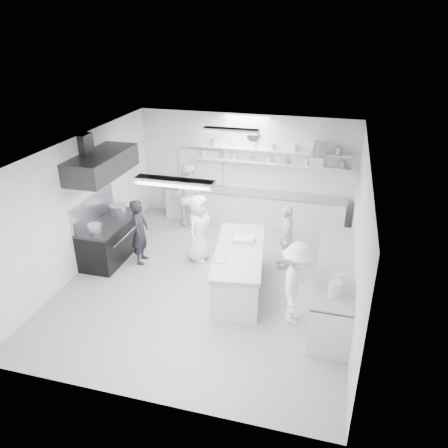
% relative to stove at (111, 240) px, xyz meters
% --- Properties ---
extents(floor, '(6.00, 7.00, 0.02)m').
position_rel_stove_xyz_m(floor, '(2.60, -0.40, -0.46)').
color(floor, '#999999').
rests_on(floor, ground).
extents(ceiling, '(6.00, 7.00, 0.02)m').
position_rel_stove_xyz_m(ceiling, '(2.60, -0.40, 2.56)').
color(ceiling, silver).
rests_on(ceiling, wall_back).
extents(wall_back, '(6.00, 0.04, 3.00)m').
position_rel_stove_xyz_m(wall_back, '(2.60, 3.10, 1.05)').
color(wall_back, white).
rests_on(wall_back, floor).
extents(wall_front, '(6.00, 0.04, 3.00)m').
position_rel_stove_xyz_m(wall_front, '(2.60, -3.90, 1.05)').
color(wall_front, white).
rests_on(wall_front, floor).
extents(wall_left, '(0.04, 7.00, 3.00)m').
position_rel_stove_xyz_m(wall_left, '(-0.40, -0.40, 1.05)').
color(wall_left, white).
rests_on(wall_left, floor).
extents(wall_right, '(0.04, 7.00, 3.00)m').
position_rel_stove_xyz_m(wall_right, '(5.60, -0.40, 1.05)').
color(wall_right, white).
rests_on(wall_right, floor).
extents(stove, '(0.80, 1.80, 0.90)m').
position_rel_stove_xyz_m(stove, '(0.00, 0.00, 0.00)').
color(stove, black).
rests_on(stove, floor).
extents(exhaust_hood, '(0.85, 2.00, 0.50)m').
position_rel_stove_xyz_m(exhaust_hood, '(0.00, -0.00, 1.90)').
color(exhaust_hood, '#29292B').
rests_on(exhaust_hood, wall_left).
extents(back_counter, '(5.00, 0.60, 0.92)m').
position_rel_stove_xyz_m(back_counter, '(2.90, 2.80, 0.01)').
color(back_counter, silver).
rests_on(back_counter, floor).
extents(shelf_lower, '(4.20, 0.26, 0.04)m').
position_rel_stove_xyz_m(shelf_lower, '(3.30, 2.97, 1.30)').
color(shelf_lower, silver).
rests_on(shelf_lower, wall_back).
extents(shelf_upper, '(4.20, 0.26, 0.04)m').
position_rel_stove_xyz_m(shelf_upper, '(3.30, 2.97, 1.65)').
color(shelf_upper, silver).
rests_on(shelf_upper, wall_back).
extents(pass_through_window, '(1.30, 0.04, 1.00)m').
position_rel_stove_xyz_m(pass_through_window, '(1.30, 3.08, 1.00)').
color(pass_through_window, black).
rests_on(pass_through_window, wall_back).
extents(wall_clock, '(0.32, 0.05, 0.32)m').
position_rel_stove_xyz_m(wall_clock, '(2.80, 3.06, 2.00)').
color(wall_clock, white).
rests_on(wall_clock, wall_back).
extents(right_counter, '(0.74, 3.30, 0.94)m').
position_rel_stove_xyz_m(right_counter, '(5.25, -0.60, 0.02)').
color(right_counter, silver).
rests_on(right_counter, floor).
extents(pot_rack, '(0.30, 1.60, 0.40)m').
position_rel_stove_xyz_m(pot_rack, '(4.60, 2.00, 1.85)').
color(pot_rack, '#A6ABB3').
rests_on(pot_rack, ceiling).
extents(light_fixture_front, '(1.30, 0.25, 0.10)m').
position_rel_stove_xyz_m(light_fixture_front, '(2.60, -2.20, 2.49)').
color(light_fixture_front, silver).
rests_on(light_fixture_front, ceiling).
extents(light_fixture_rear, '(1.30, 0.25, 0.10)m').
position_rel_stove_xyz_m(light_fixture_rear, '(2.60, 1.40, 2.49)').
color(light_fixture_rear, silver).
rests_on(light_fixture_rear, ceiling).
extents(prep_island, '(1.25, 2.51, 0.89)m').
position_rel_stove_xyz_m(prep_island, '(3.28, -0.52, -0.01)').
color(prep_island, silver).
rests_on(prep_island, floor).
extents(stove_pot, '(0.42, 0.42, 0.26)m').
position_rel_stove_xyz_m(stove_pot, '(0.00, 0.49, 0.59)').
color(stove_pot, '#A6ABB3').
rests_on(stove_pot, stove).
extents(cook_stove, '(0.45, 0.62, 1.58)m').
position_rel_stove_xyz_m(cook_stove, '(0.80, -0.01, 0.34)').
color(cook_stove, black).
rests_on(cook_stove, floor).
extents(cook_back, '(0.88, 0.70, 1.76)m').
position_rel_stove_xyz_m(cook_back, '(1.17, 2.23, 0.43)').
color(cook_back, white).
rests_on(cook_back, floor).
extents(cook_island_left, '(0.68, 0.89, 1.62)m').
position_rel_stove_xyz_m(cook_island_left, '(2.08, 0.49, 0.36)').
color(cook_island_left, white).
rests_on(cook_island_left, floor).
extents(cook_island_right, '(0.43, 0.92, 1.54)m').
position_rel_stove_xyz_m(cook_island_right, '(4.10, 0.66, 0.32)').
color(cook_island_right, white).
rests_on(cook_island_right, floor).
extents(cook_right, '(0.70, 1.12, 1.66)m').
position_rel_stove_xyz_m(cook_right, '(4.57, -1.33, 0.38)').
color(cook_right, white).
rests_on(cook_right, floor).
extents(bowl_island_a, '(0.26, 0.26, 0.06)m').
position_rel_stove_xyz_m(bowl_island_a, '(3.03, -1.06, 0.47)').
color(bowl_island_a, '#A6ABB3').
rests_on(bowl_island_a, prep_island).
extents(bowl_island_b, '(0.25, 0.25, 0.07)m').
position_rel_stove_xyz_m(bowl_island_b, '(3.06, 0.10, 0.47)').
color(bowl_island_b, silver).
rests_on(bowl_island_b, prep_island).
extents(bowl_right, '(0.25, 0.25, 0.06)m').
position_rel_stove_xyz_m(bowl_right, '(5.29, -1.47, 0.52)').
color(bowl_right, silver).
rests_on(bowl_right, right_counter).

